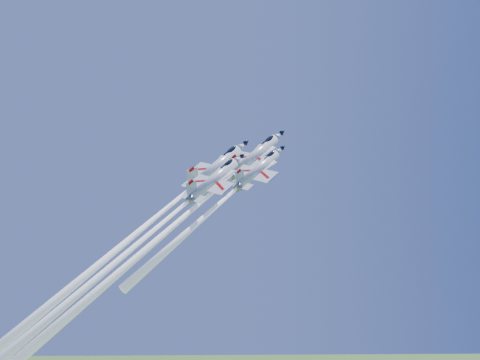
{
  "coord_description": "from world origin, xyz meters",
  "views": [
    {
      "loc": [
        -1.94,
        -96.73,
        99.67
      ],
      "look_at": [
        0.0,
        0.0,
        106.54
      ],
      "focal_mm": 40.0,
      "sensor_mm": 36.0,
      "label": 1
    }
  ],
  "objects_px": {
    "jet_lead": "(165,233)",
    "jet_left": "(121,246)",
    "jet_slot": "(117,261)",
    "jet_right": "(218,205)"
  },
  "relations": [
    {
      "from": "jet_lead",
      "to": "jet_left",
      "type": "bearing_deg",
      "value": -108.4
    },
    {
      "from": "jet_slot",
      "to": "jet_left",
      "type": "bearing_deg",
      "value": 141.31
    },
    {
      "from": "jet_left",
      "to": "jet_slot",
      "type": "distance_m",
      "value": 8.11
    },
    {
      "from": "jet_left",
      "to": "jet_lead",
      "type": "bearing_deg",
      "value": 71.6
    },
    {
      "from": "jet_left",
      "to": "jet_right",
      "type": "bearing_deg",
      "value": 46.79
    },
    {
      "from": "jet_right",
      "to": "jet_slot",
      "type": "height_order",
      "value": "jet_right"
    },
    {
      "from": "jet_lead",
      "to": "jet_right",
      "type": "distance_m",
      "value": 10.37
    },
    {
      "from": "jet_left",
      "to": "jet_right",
      "type": "height_order",
      "value": "jet_left"
    },
    {
      "from": "jet_left",
      "to": "jet_slot",
      "type": "bearing_deg",
      "value": -38.69
    },
    {
      "from": "jet_left",
      "to": "jet_right",
      "type": "distance_m",
      "value": 16.96
    }
  ]
}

